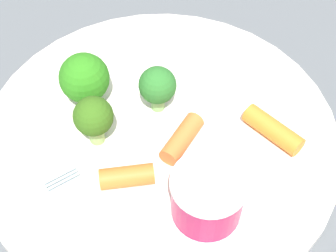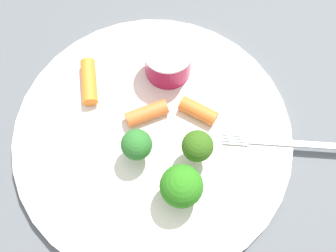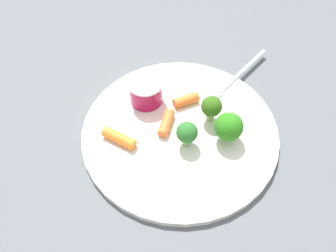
{
  "view_description": "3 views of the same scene",
  "coord_description": "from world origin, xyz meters",
  "px_view_note": "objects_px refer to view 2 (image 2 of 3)",
  "views": [
    {
      "loc": [
        0.2,
        0.16,
        0.36
      ],
      "look_at": [
        -0.0,
        0.01,
        0.02
      ],
      "focal_mm": 52.97,
      "sensor_mm": 36.0,
      "label": 1
    },
    {
      "loc": [
        -0.03,
        -0.17,
        0.46
      ],
      "look_at": [
        0.02,
        0.0,
        0.02
      ],
      "focal_mm": 46.03,
      "sensor_mm": 36.0,
      "label": 2
    },
    {
      "loc": [
        -0.33,
        -0.11,
        0.48
      ],
      "look_at": [
        -0.01,
        0.02,
        0.03
      ],
      "focal_mm": 39.51,
      "sensor_mm": 36.0,
      "label": 3
    }
  ],
  "objects_px": {
    "broccoli_floret_0": "(197,147)",
    "carrot_stick_0": "(148,113)",
    "plate": "(153,137)",
    "broccoli_floret_1": "(137,145)",
    "sauce_cup": "(168,60)",
    "carrot_stick_2": "(89,82)",
    "fork": "(297,144)",
    "carrot_stick_1": "(198,111)",
    "broccoli_floret_2": "(181,186)"
  },
  "relations": [
    {
      "from": "broccoli_floret_0",
      "to": "carrot_stick_0",
      "type": "height_order",
      "value": "broccoli_floret_0"
    },
    {
      "from": "plate",
      "to": "broccoli_floret_1",
      "type": "relative_size",
      "value": 6.78
    },
    {
      "from": "sauce_cup",
      "to": "broccoli_floret_1",
      "type": "relative_size",
      "value": 1.23
    },
    {
      "from": "broccoli_floret_1",
      "to": "carrot_stick_2",
      "type": "relative_size",
      "value": 0.84
    },
    {
      "from": "carrot_stick_0",
      "to": "fork",
      "type": "xyz_separation_m",
      "value": [
        0.15,
        -0.08,
        -0.01
      ]
    },
    {
      "from": "broccoli_floret_1",
      "to": "fork",
      "type": "bearing_deg",
      "value": -12.41
    },
    {
      "from": "broccoli_floret_1",
      "to": "broccoli_floret_0",
      "type": "bearing_deg",
      "value": -18.39
    },
    {
      "from": "fork",
      "to": "carrot_stick_2",
      "type": "bearing_deg",
      "value": 146.36
    },
    {
      "from": "broccoli_floret_1",
      "to": "sauce_cup",
      "type": "bearing_deg",
      "value": 56.82
    },
    {
      "from": "carrot_stick_1",
      "to": "fork",
      "type": "height_order",
      "value": "carrot_stick_1"
    },
    {
      "from": "broccoli_floret_0",
      "to": "plate",
      "type": "bearing_deg",
      "value": 136.1
    },
    {
      "from": "broccoli_floret_2",
      "to": "carrot_stick_0",
      "type": "distance_m",
      "value": 0.1
    },
    {
      "from": "broccoli_floret_2",
      "to": "carrot_stick_1",
      "type": "distance_m",
      "value": 0.1
    },
    {
      "from": "carrot_stick_2",
      "to": "carrot_stick_0",
      "type": "bearing_deg",
      "value": -46.04
    },
    {
      "from": "broccoli_floret_1",
      "to": "broccoli_floret_2",
      "type": "distance_m",
      "value": 0.06
    },
    {
      "from": "plate",
      "to": "sauce_cup",
      "type": "height_order",
      "value": "sauce_cup"
    },
    {
      "from": "plate",
      "to": "sauce_cup",
      "type": "relative_size",
      "value": 5.49
    },
    {
      "from": "plate",
      "to": "carrot_stick_0",
      "type": "distance_m",
      "value": 0.03
    },
    {
      "from": "carrot_stick_1",
      "to": "carrot_stick_2",
      "type": "height_order",
      "value": "same"
    },
    {
      "from": "broccoli_floret_2",
      "to": "carrot_stick_1",
      "type": "bearing_deg",
      "value": 61.35
    },
    {
      "from": "carrot_stick_1",
      "to": "broccoli_floret_0",
      "type": "bearing_deg",
      "value": -110.25
    },
    {
      "from": "broccoli_floret_2",
      "to": "carrot_stick_2",
      "type": "distance_m",
      "value": 0.17
    },
    {
      "from": "carrot_stick_0",
      "to": "carrot_stick_2",
      "type": "bearing_deg",
      "value": 133.96
    },
    {
      "from": "broccoli_floret_1",
      "to": "carrot_stick_2",
      "type": "height_order",
      "value": "broccoli_floret_1"
    },
    {
      "from": "plate",
      "to": "carrot_stick_1",
      "type": "height_order",
      "value": "carrot_stick_1"
    },
    {
      "from": "plate",
      "to": "carrot_stick_0",
      "type": "relative_size",
      "value": 6.57
    },
    {
      "from": "sauce_cup",
      "to": "broccoli_floret_0",
      "type": "distance_m",
      "value": 0.11
    },
    {
      "from": "broccoli_floret_1",
      "to": "carrot_stick_0",
      "type": "bearing_deg",
      "value": 62.07
    },
    {
      "from": "broccoli_floret_0",
      "to": "broccoli_floret_1",
      "type": "relative_size",
      "value": 1.06
    },
    {
      "from": "plate",
      "to": "broccoli_floret_2",
      "type": "distance_m",
      "value": 0.08
    },
    {
      "from": "plate",
      "to": "sauce_cup",
      "type": "distance_m",
      "value": 0.09
    },
    {
      "from": "broccoli_floret_0",
      "to": "carrot_stick_2",
      "type": "height_order",
      "value": "broccoli_floret_0"
    },
    {
      "from": "plate",
      "to": "fork",
      "type": "height_order",
      "value": "fork"
    },
    {
      "from": "plate",
      "to": "fork",
      "type": "xyz_separation_m",
      "value": [
        0.15,
        -0.06,
        0.01
      ]
    },
    {
      "from": "plate",
      "to": "broccoli_floret_2",
      "type": "height_order",
      "value": "broccoli_floret_2"
    },
    {
      "from": "broccoli_floret_2",
      "to": "carrot_stick_1",
      "type": "relative_size",
      "value": 1.22
    },
    {
      "from": "carrot_stick_0",
      "to": "fork",
      "type": "distance_m",
      "value": 0.17
    },
    {
      "from": "sauce_cup",
      "to": "carrot_stick_2",
      "type": "bearing_deg",
      "value": 176.65
    },
    {
      "from": "broccoli_floret_1",
      "to": "fork",
      "type": "height_order",
      "value": "broccoli_floret_1"
    },
    {
      "from": "plate",
      "to": "broccoli_floret_1",
      "type": "xyz_separation_m",
      "value": [
        -0.02,
        -0.02,
        0.03
      ]
    },
    {
      "from": "sauce_cup",
      "to": "carrot_stick_2",
      "type": "xyz_separation_m",
      "value": [
        -0.09,
        0.01,
        -0.01
      ]
    },
    {
      "from": "carrot_stick_0",
      "to": "fork",
      "type": "height_order",
      "value": "carrot_stick_0"
    },
    {
      "from": "fork",
      "to": "plate",
      "type": "bearing_deg",
      "value": 159.83
    },
    {
      "from": "carrot_stick_1",
      "to": "plate",
      "type": "bearing_deg",
      "value": -169.73
    },
    {
      "from": "broccoli_floret_0",
      "to": "carrot_stick_2",
      "type": "xyz_separation_m",
      "value": [
        -0.09,
        0.12,
        -0.02
      ]
    },
    {
      "from": "broccoli_floret_0",
      "to": "carrot_stick_0",
      "type": "bearing_deg",
      "value": 121.73
    },
    {
      "from": "broccoli_floret_0",
      "to": "broccoli_floret_1",
      "type": "distance_m",
      "value": 0.06
    },
    {
      "from": "carrot_stick_0",
      "to": "carrot_stick_1",
      "type": "bearing_deg",
      "value": -13.69
    },
    {
      "from": "broccoli_floret_2",
      "to": "carrot_stick_2",
      "type": "height_order",
      "value": "broccoli_floret_2"
    },
    {
      "from": "carrot_stick_0",
      "to": "fork",
      "type": "bearing_deg",
      "value": -27.87
    }
  ]
}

